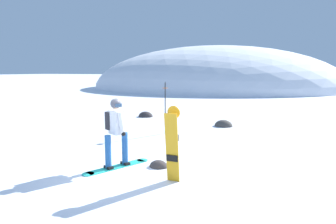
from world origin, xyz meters
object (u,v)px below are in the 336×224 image
object	(u,v)px
piste_marker_near	(165,104)
rock_small	(146,117)
snowboarder_main	(116,131)
rock_mid	(223,126)
spare_snowboard	(172,144)
rock_dark	(159,167)

from	to	relation	value
piste_marker_near	rock_small	world-z (taller)	piste_marker_near
piste_marker_near	rock_small	bearing A→B (deg)	126.51
piste_marker_near	rock_small	distance (m)	4.41
snowboarder_main	rock_mid	xyz separation A→B (m)	(1.37, 6.38, -0.92)
piste_marker_near	spare_snowboard	bearing A→B (deg)	-65.57
spare_snowboard	rock_small	distance (m)	9.15
rock_mid	rock_small	bearing A→B (deg)	165.61
piste_marker_near	rock_mid	world-z (taller)	piste_marker_near
spare_snowboard	piste_marker_near	bearing A→B (deg)	114.43
spare_snowboard	rock_small	bearing A→B (deg)	120.04
snowboarder_main	rock_small	world-z (taller)	snowboarder_main
snowboarder_main	piste_marker_near	world-z (taller)	piste_marker_near
snowboarder_main	piste_marker_near	size ratio (longest dim) A/B	0.86
rock_mid	spare_snowboard	bearing A→B (deg)	-87.64
piste_marker_near	rock_mid	distance (m)	3.12
spare_snowboard	rock_dark	xyz separation A→B (m)	(-0.68, 0.81, -0.84)
spare_snowboard	piste_marker_near	world-z (taller)	piste_marker_near
rock_small	spare_snowboard	bearing A→B (deg)	-59.96
rock_dark	rock_small	distance (m)	8.07
snowboarder_main	spare_snowboard	bearing A→B (deg)	-13.92
spare_snowboard	piste_marker_near	size ratio (longest dim) A/B	0.83
rock_dark	rock_small	xyz separation A→B (m)	(-3.88, 7.08, 0.00)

